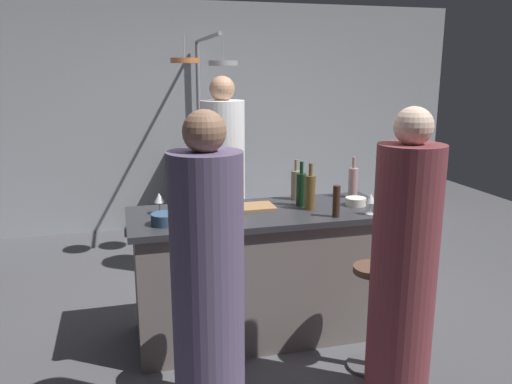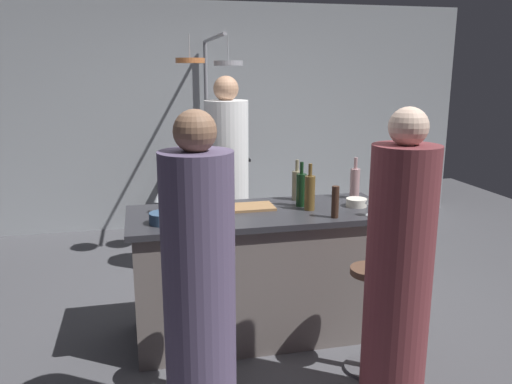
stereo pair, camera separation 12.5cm
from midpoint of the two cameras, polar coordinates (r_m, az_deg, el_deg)
The scene contains 24 objects.
ground_plane at distance 3.84m, azimuth 1.48°, elevation -15.19°, with size 9.00×9.00×0.00m, color #4C4C51.
back_wall at distance 6.20m, azimuth -5.11°, elevation 8.34°, with size 6.40×0.16×2.60m, color #9EA3A8.
kitchen_island at distance 3.65m, azimuth 1.53°, elevation -8.93°, with size 1.80×0.72×0.90m.
stove_range at distance 5.94m, azimuth -4.40°, elevation -0.20°, with size 0.80×0.64×0.89m.
chef at distance 4.55m, azimuth -2.43°, elevation 0.59°, with size 0.38×0.38×1.79m.
bar_stool_left at distance 3.04m, azimuth -4.87°, elevation -15.38°, with size 0.28×0.28×0.68m.
guest_left at distance 2.55m, azimuth -4.88°, elevation -11.26°, with size 0.35×0.35×1.67m.
bar_stool_right at distance 3.33m, azimuth 13.54°, elevation -13.08°, with size 0.28×0.28×0.68m.
guest_right at distance 2.89m, azimuth 16.71°, elevation -8.89°, with size 0.35×0.35×1.66m.
overhead_pot_rack at distance 5.30m, azimuth -4.52°, elevation 11.41°, with size 0.61×1.40×2.17m.
potted_plant at distance 5.61m, azimuth 15.31°, elevation -3.06°, with size 0.36×0.36×0.52m.
cutting_board at distance 3.57m, azimuth 0.40°, elevation -1.68°, with size 0.32×0.22×0.02m, color #997047.
pepper_mill at distance 3.37m, azimuth 9.82°, elevation -1.11°, with size 0.05×0.05×0.21m, color #382319.
wine_bottle_white at distance 3.80m, azimuth 5.48°, elevation 0.82°, with size 0.07×0.07×0.30m.
wine_bottle_red at distance 3.62m, azimuth 6.02°, elevation 0.32°, with size 0.07×0.07×0.32m.
wine_bottle_amber at distance 3.53m, azimuth 6.99°, elevation -0.01°, with size 0.07×0.07×0.32m.
wine_bottle_rose at distance 3.92m, azimuth 11.80°, elevation 1.02°, with size 0.07×0.07×0.31m.
wine_bottle_dark at distance 3.43m, azimuth -7.69°, elevation -0.41°, with size 0.07×0.07×0.32m.
wine_glass_near_left_guest at distance 3.41m, azimuth -2.97°, elevation -0.78°, with size 0.07×0.07×0.15m.
wine_glass_by_chef at distance 3.47m, azimuth 13.56°, elevation -0.89°, with size 0.07×0.07×0.15m.
wine_glass_near_right_guest at distance 3.48m, azimuth -9.74°, elevation -0.67°, with size 0.07×0.07×0.15m.
mixing_bowl_wooden at distance 3.60m, azimuth -6.09°, elevation -1.12°, with size 0.15×0.15×0.08m, color brown.
mixing_bowl_blue at distance 3.26m, azimuth -9.17°, elevation -2.88°, with size 0.18×0.18×0.07m, color #334C6B.
mixing_bowl_ceramic at distance 3.70m, azimuth 12.02°, elevation -1.14°, with size 0.15×0.15×0.06m, color silver.
Camera 2 is at (-0.79, -3.28, 1.84)m, focal length 36.09 mm.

